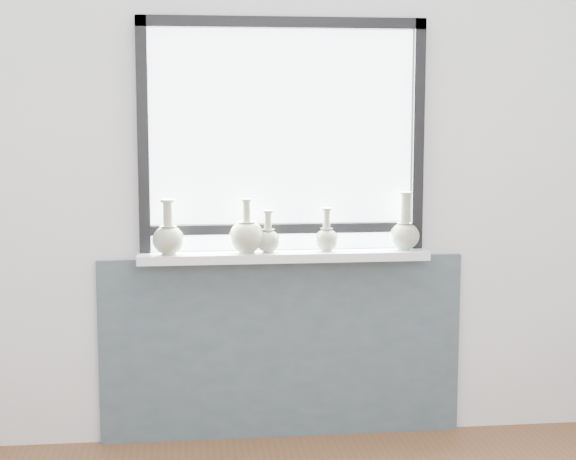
{
  "coord_description": "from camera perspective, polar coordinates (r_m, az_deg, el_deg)",
  "views": [
    {
      "loc": [
        -0.44,
        -2.23,
        1.52
      ],
      "look_at": [
        0.0,
        1.55,
        1.02
      ],
      "focal_mm": 55.0,
      "sensor_mm": 36.0,
      "label": 1
    }
  ],
  "objects": [
    {
      "name": "apron_panel",
      "position": [
        4.18,
        -0.37,
        -7.63
      ],
      "size": [
        1.7,
        0.03,
        0.86
      ],
      "primitive_type": "cube",
      "color": "#47555C",
      "rests_on": "ground"
    },
    {
      "name": "windowsill",
      "position": [
        4.01,
        -0.26,
        -1.68
      ],
      "size": [
        1.32,
        0.18,
        0.04
      ],
      "primitive_type": "cube",
      "color": "silver",
      "rests_on": "apron_panel"
    },
    {
      "name": "window",
      "position": [
        4.02,
        -0.37,
        6.37
      ],
      "size": [
        1.3,
        0.06,
        1.05
      ],
      "color": "black",
      "rests_on": "windowsill"
    },
    {
      "name": "vase_e",
      "position": [
        4.1,
        7.55,
        -0.14
      ],
      "size": [
        0.14,
        0.14,
        0.27
      ],
      "rotation": [
        0.0,
        0.0,
        0.16
      ],
      "color": "#9EA789",
      "rests_on": "windowsill"
    },
    {
      "name": "vase_a",
      "position": [
        3.95,
        -7.74,
        -0.45
      ],
      "size": [
        0.14,
        0.14,
        0.25
      ],
      "rotation": [
        0.0,
        0.0,
        0.07
      ],
      "color": "#9EA789",
      "rests_on": "windowsill"
    },
    {
      "name": "vase_c",
      "position": [
        3.98,
        -1.3,
        -0.57
      ],
      "size": [
        0.11,
        0.11,
        0.19
      ],
      "rotation": [
        0.0,
        0.0,
        -0.17
      ],
      "color": "#9EA789",
      "rests_on": "windowsill"
    },
    {
      "name": "vase_b",
      "position": [
        3.97,
        -2.69,
        -0.33
      ],
      "size": [
        0.16,
        0.16,
        0.24
      ],
      "rotation": [
        0.0,
        0.0,
        0.3
      ],
      "color": "#9EA789",
      "rests_on": "windowsill"
    },
    {
      "name": "vase_d",
      "position": [
        4.02,
        2.51,
        -0.48
      ],
      "size": [
        0.11,
        0.11,
        0.2
      ],
      "rotation": [
        0.0,
        0.0,
        0.14
      ],
      "color": "#9EA789",
      "rests_on": "windowsill"
    },
    {
      "name": "back_wall",
      "position": [
        4.07,
        -0.42,
        4.39
      ],
      "size": [
        3.6,
        0.02,
        2.6
      ],
      "primitive_type": "cube",
      "color": "silver",
      "rests_on": "ground"
    }
  ]
}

